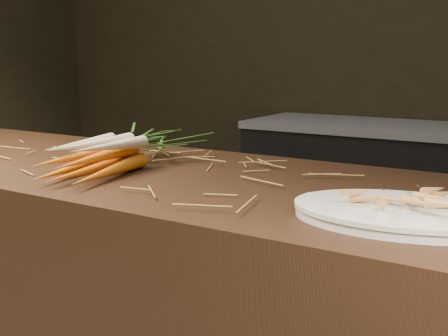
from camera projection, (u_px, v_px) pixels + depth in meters
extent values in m
cube|color=black|center=(386.00, 20.00, 3.22)|extent=(5.00, 0.04, 2.80)
cube|color=black|center=(142.00, 325.00, 1.57)|extent=(2.40, 0.70, 0.90)
cube|color=black|center=(414.00, 208.00, 2.99)|extent=(1.80, 0.60, 0.80)
cube|color=#99999E|center=(419.00, 130.00, 2.91)|extent=(1.82, 0.62, 0.04)
cone|color=#C7601C|center=(75.00, 168.00, 1.38)|extent=(0.10, 0.32, 0.04)
cone|color=#C7601C|center=(92.00, 169.00, 1.35)|extent=(0.07, 0.32, 0.04)
cone|color=#C7601C|center=(109.00, 171.00, 1.33)|extent=(0.11, 0.32, 0.04)
cone|color=#C7601C|center=(80.00, 156.00, 1.35)|extent=(0.06, 0.32, 0.04)
cone|color=#C7601C|center=(97.00, 158.00, 1.33)|extent=(0.09, 0.32, 0.04)
cone|color=beige|center=(81.00, 144.00, 1.37)|extent=(0.10, 0.30, 0.05)
cone|color=beige|center=(93.00, 144.00, 1.34)|extent=(0.06, 0.30, 0.05)
cone|color=beige|center=(109.00, 146.00, 1.33)|extent=(0.07, 0.30, 0.05)
ellipsoid|color=#397123|center=(152.00, 140.00, 1.59)|extent=(0.22, 0.29, 0.10)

